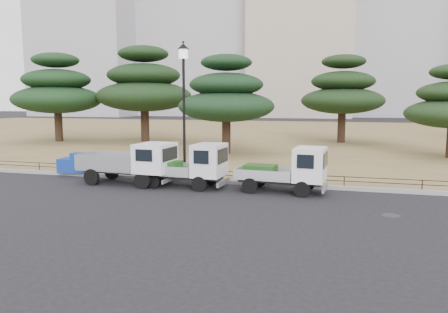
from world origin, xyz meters
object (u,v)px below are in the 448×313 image
(street_lamp, at_px, (184,88))
(tarp_pile, at_px, (76,164))
(truck_large, at_px, (132,161))
(truck_kei_rear, at_px, (288,170))
(truck_kei_front, at_px, (190,166))

(street_lamp, height_order, tarp_pile, street_lamp)
(truck_large, height_order, truck_kei_rear, truck_large)
(truck_kei_front, bearing_deg, truck_large, -176.29)
(truck_kei_rear, xyz_separation_m, street_lamp, (-4.96, 1.42, 3.33))
(truck_kei_rear, distance_m, street_lamp, 6.14)
(truck_kei_front, height_order, tarp_pile, truck_kei_front)
(truck_kei_rear, height_order, street_lamp, street_lamp)
(truck_large, bearing_deg, truck_kei_front, 3.92)
(truck_large, height_order, tarp_pile, truck_large)
(tarp_pile, bearing_deg, truck_large, -20.55)
(street_lamp, xyz_separation_m, tarp_pile, (-5.72, -0.09, -3.71))
(truck_large, bearing_deg, street_lamp, 42.06)
(truck_large, height_order, street_lamp, street_lamp)
(truck_large, distance_m, truck_kei_front, 2.69)
(truck_large, relative_size, street_lamp, 0.71)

